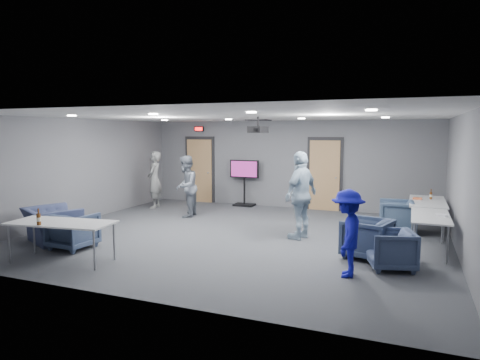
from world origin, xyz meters
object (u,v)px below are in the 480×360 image
at_px(table_right_b, 430,218).
at_px(bottle_right, 431,195).
at_px(chair_front_b, 52,225).
at_px(bottle_front, 39,219).
at_px(person_d, 348,233).
at_px(person_c, 301,195).
at_px(chair_front_a, 73,231).
at_px(table_right_a, 427,203).
at_px(person_a, 155,180).
at_px(chair_right_a, 397,216).
at_px(projector, 258,129).
at_px(table_front_left, 61,224).
at_px(chair_right_b, 367,238).
at_px(chair_right_c, 391,249).
at_px(tv_stand, 244,180).
at_px(person_b, 186,186).

relative_size(table_right_b, bottle_right, 6.74).
distance_m(chair_front_b, bottle_front, 1.80).
bearing_deg(person_d, person_c, -153.01).
xyz_separation_m(chair_front_a, table_right_a, (6.67, 4.32, 0.32)).
bearing_deg(person_a, table_right_a, 71.94).
height_order(chair_right_a, chair_front_b, chair_right_a).
bearing_deg(chair_front_b, bottle_right, -123.52).
distance_m(chair_front_a, projector, 4.45).
height_order(chair_front_a, bottle_right, bottle_right).
height_order(table_front_left, bottle_front, bottle_front).
bearing_deg(chair_right_b, person_d, 5.75).
relative_size(person_c, table_right_a, 1.02).
relative_size(person_c, chair_right_b, 2.36).
relative_size(chair_right_c, projector, 1.66).
relative_size(chair_right_b, chair_front_a, 1.02).
height_order(table_right_b, tv_stand, tv_stand).
bearing_deg(projector, chair_front_b, -130.59).
bearing_deg(chair_right_a, chair_right_b, -14.62).
height_order(person_a, table_right_b, person_a).
height_order(person_c, chair_right_b, person_c).
height_order(person_a, person_b, person_a).
bearing_deg(table_right_a, person_c, 124.47).
bearing_deg(projector, table_right_b, 17.51).
bearing_deg(person_a, chair_front_b, -12.42).
bearing_deg(person_d, person_b, -128.92).
bearing_deg(chair_front_b, person_c, -128.52).
relative_size(bottle_right, tv_stand, 0.17).
bearing_deg(tv_stand, person_d, -54.52).
xyz_separation_m(chair_front_a, bottle_right, (6.75, 4.64, 0.45)).
relative_size(person_c, person_d, 1.35).
bearing_deg(person_a, tv_stand, 103.63).
distance_m(person_a, chair_right_b, 7.34).
distance_m(person_a, chair_right_a, 7.14).
distance_m(person_b, table_right_b, 6.30).
distance_m(chair_front_a, bottle_right, 8.20).
height_order(table_right_a, table_right_b, same).
relative_size(person_b, person_c, 0.88).
xyz_separation_m(chair_front_b, table_right_b, (7.48, 2.18, 0.31)).
height_order(chair_front_b, projector, projector).
xyz_separation_m(person_c, chair_right_a, (1.96, 1.46, -0.59)).
bearing_deg(table_front_left, person_d, 5.31).
xyz_separation_m(person_a, chair_right_a, (7.10, -0.62, -0.50)).
xyz_separation_m(person_d, bottle_front, (-5.08, -1.47, 0.12)).
bearing_deg(projector, chair_right_c, -7.67).
height_order(table_right_b, bottle_right, bottle_right).
height_order(person_b, chair_front_a, person_b).
bearing_deg(bottle_right, person_d, -107.90).
xyz_separation_m(chair_right_a, tv_stand, (-4.66, 2.00, 0.45)).
xyz_separation_m(person_a, projector, (4.13, -2.09, 1.53)).
relative_size(chair_right_a, chair_front_b, 0.73).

